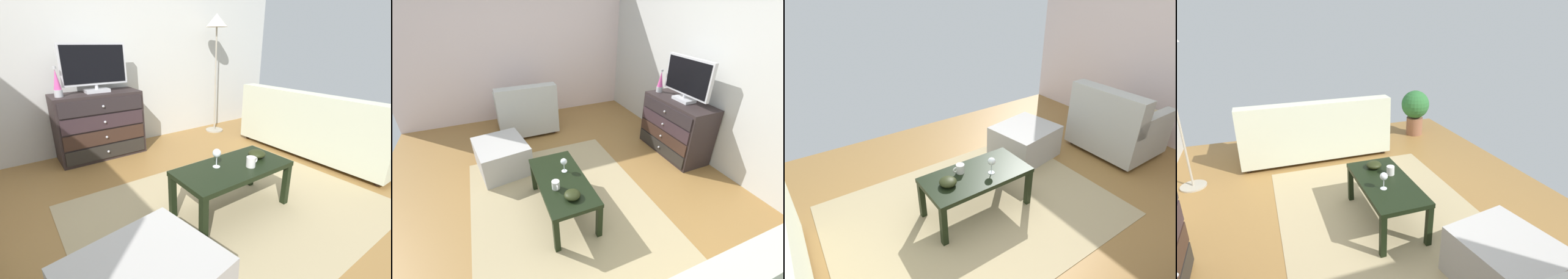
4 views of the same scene
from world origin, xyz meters
TOP-DOWN VIEW (x-y plane):
  - ground_plane at (0.00, 0.00)m, footprint 5.75×4.42m
  - area_rug at (0.20, -0.20)m, footprint 2.60×1.90m
  - coffee_table at (0.18, -0.22)m, footprint 0.97×0.47m
  - wine_glass at (0.06, -0.15)m, footprint 0.07×0.07m
  - mug at (0.29, -0.31)m, footprint 0.11×0.08m
  - bowl_decorative at (0.47, -0.21)m, footprint 0.15×0.15m
  - armchair at (-1.87, -0.18)m, footprint 0.80×0.93m
  - ottoman at (-0.86, -0.71)m, footprint 0.78×0.70m

SIDE VIEW (x-z plane):
  - ground_plane at x=0.00m, z-range -0.05..0.00m
  - area_rug at x=0.20m, z-range 0.00..0.01m
  - ottoman at x=-0.86m, z-range 0.00..0.39m
  - armchair at x=-1.87m, z-range -0.08..0.77m
  - coffee_table at x=0.18m, z-range 0.15..0.57m
  - bowl_decorative at x=0.47m, z-range 0.42..0.48m
  - mug at x=0.29m, z-range 0.42..0.50m
  - wine_glass at x=0.06m, z-range 0.45..0.61m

